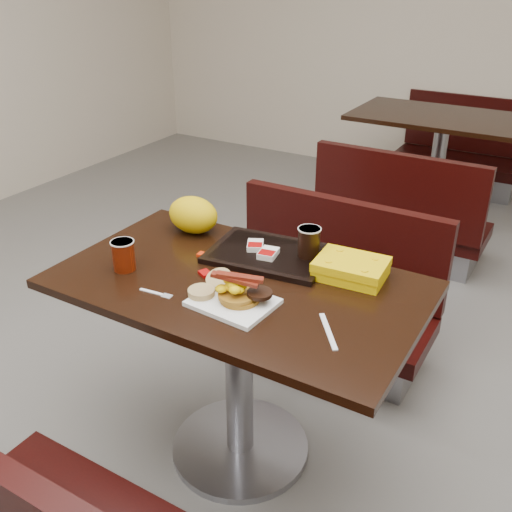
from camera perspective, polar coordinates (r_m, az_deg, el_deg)
The scene contains 25 objects.
floor at distance 2.36m, azimuth -1.54°, elevation -18.46°, with size 6.00×7.00×0.01m, color slate.
wall_back at distance 4.98m, azimuth 21.95°, elevation 22.12°, with size 6.00×0.01×2.80m, color beige.
table_near at distance 2.11m, azimuth -1.67°, elevation -11.33°, with size 1.20×0.70×0.75m, color black, non-canonical shape.
bench_near_n at distance 2.63m, azimuth 6.48°, elevation -3.32°, with size 1.00×0.46×0.72m, color black, non-canonical shape.
table_far at distance 4.29m, azimuth 17.32°, elevation 8.15°, with size 1.20×0.70×0.75m, color black, non-canonical shape.
bench_far_s at distance 3.66m, azimuth 14.44°, elevation 5.02°, with size 1.00×0.46×0.72m, color black, non-canonical shape.
bench_far_n at distance 4.95m, azimuth 19.42°, elevation 10.13°, with size 1.00×0.46×0.72m, color black, non-canonical shape.
platter at distance 1.77m, azimuth -2.27°, elevation -4.58°, with size 0.24×0.19×0.01m, color white.
pancake_stack at distance 1.76m, azimuth -1.61°, elevation -3.99°, with size 0.12×0.12×0.03m, color #A2771B.
sausage_patty at distance 1.74m, azimuth 0.36°, elevation -3.68°, with size 0.08×0.08×0.01m, color black.
scrambled_eggs at distance 1.75m, azimuth -2.22°, elevation -2.91°, with size 0.08×0.07×0.04m, color #E8C104.
bacon_strips at distance 1.73m, azimuth -2.10°, elevation -2.23°, with size 0.15×0.06×0.01m, color #410406, non-canonical shape.
muffin_bottom at distance 1.80m, azimuth -5.39°, elevation -3.54°, with size 0.08×0.08×0.02m, color tan.
muffin_top at distance 1.84m, azimuth -3.63°, elevation -2.29°, with size 0.08×0.08×0.02m, color tan.
coffee_cup_near at distance 1.99m, azimuth -12.88°, elevation 0.05°, with size 0.07×0.07×0.10m, color maroon.
fork at distance 1.86m, azimuth -10.25°, elevation -3.49°, with size 0.12×0.02×0.00m, color white, non-canonical shape.
knife at distance 1.66m, azimuth 7.11°, elevation -7.35°, with size 0.18×0.01×0.00m, color white.
condiment_syrup at distance 2.06m, azimuth -5.20°, elevation 0.12°, with size 0.04×0.03×0.01m, color red.
condiment_ketchup at distance 1.94m, azimuth -5.01°, elevation -1.72°, with size 0.04×0.03×0.01m, color #8C0504.
tray at distance 2.05m, azimuth 1.31°, elevation 0.19°, with size 0.41×0.29×0.02m, color black.
hashbrown_sleeve_left at distance 2.06m, azimuth -0.07°, elevation 1.05°, with size 0.06×0.08×0.02m, color silver.
hashbrown_sleeve_right at distance 2.01m, azimuth 1.21°, elevation 0.26°, with size 0.06×0.08×0.02m, color silver.
coffee_cup_far at distance 2.00m, azimuth 5.22°, elevation 1.36°, with size 0.08×0.08×0.10m, color black.
clamshell at distance 1.93m, azimuth 9.32°, elevation -1.22°, with size 0.23×0.17×0.06m, color #E5B903.
paper_bag at distance 2.23m, azimuth -6.19°, elevation 4.05°, with size 0.20×0.15×0.14m, color #D1A606.
Camera 1 is at (0.89, -1.39, 1.69)m, focal length 40.72 mm.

